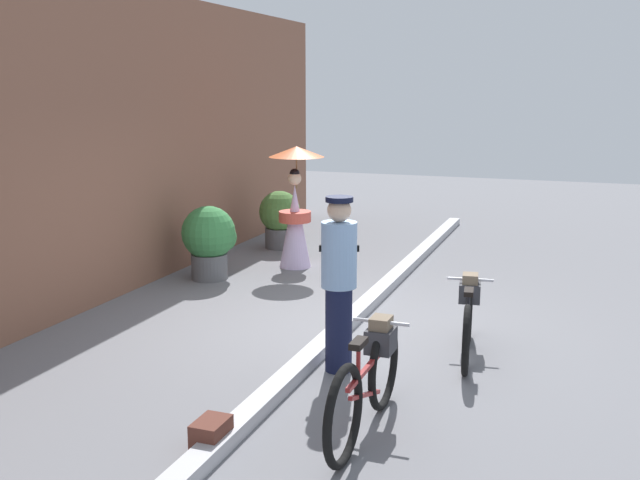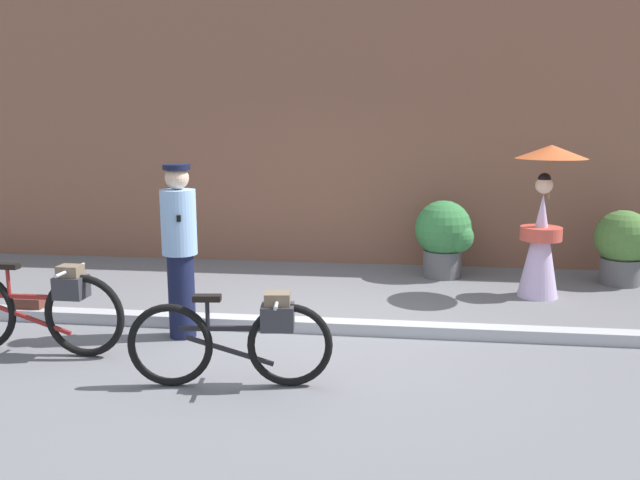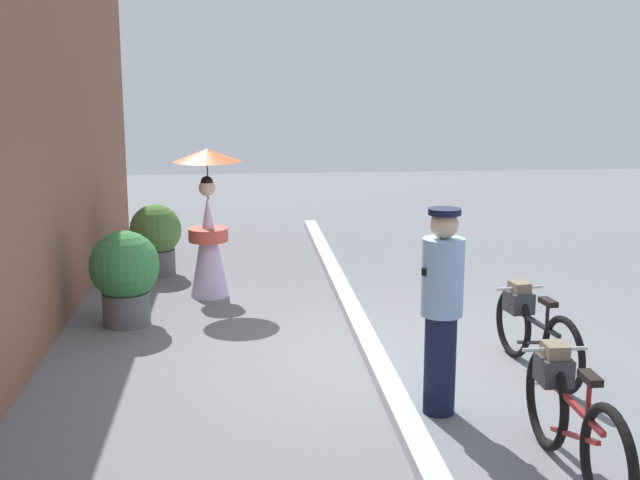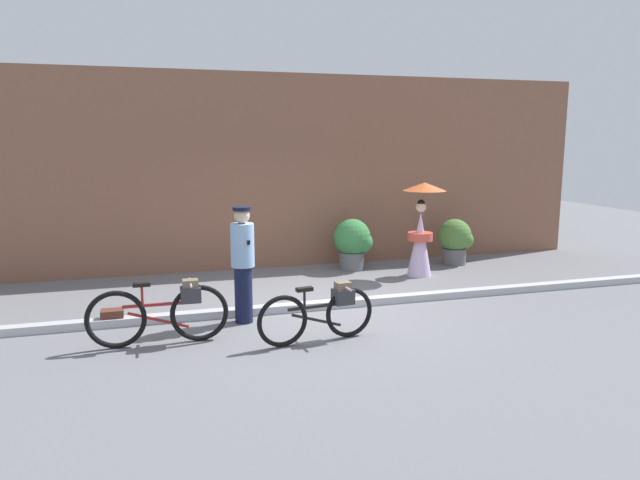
# 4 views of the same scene
# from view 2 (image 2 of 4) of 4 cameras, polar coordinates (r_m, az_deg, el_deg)

# --- Properties ---
(ground_plane) EXTENTS (30.00, 30.00, 0.00)m
(ground_plane) POSITION_cam_2_polar(r_m,az_deg,el_deg) (6.59, -0.41, -8.12)
(ground_plane) COLOR slate
(building_wall) EXTENTS (14.00, 0.40, 3.99)m
(building_wall) POSITION_cam_2_polar(r_m,az_deg,el_deg) (9.64, 2.37, 9.84)
(building_wall) COLOR brown
(building_wall) RESTS_ON ground_plane
(sidewalk_curb) EXTENTS (14.00, 0.20, 0.12)m
(sidewalk_curb) POSITION_cam_2_polar(r_m,az_deg,el_deg) (6.57, -0.41, -7.63)
(sidewalk_curb) COLOR #B2B2B7
(sidewalk_curb) RESTS_ON ground_plane
(bicycle_near_officer) EXTENTS (1.82, 0.48, 0.85)m
(bicycle_near_officer) POSITION_cam_2_polar(r_m,az_deg,el_deg) (6.39, -23.94, -5.53)
(bicycle_near_officer) COLOR black
(bicycle_near_officer) RESTS_ON ground_plane
(bicycle_far_side) EXTENTS (1.64, 0.48, 0.78)m
(bicycle_far_side) POSITION_cam_2_polar(r_m,az_deg,el_deg) (5.21, -7.19, -8.62)
(bicycle_far_side) COLOR black
(bicycle_far_side) RESTS_ON ground_plane
(person_officer) EXTENTS (0.34, 0.37, 1.71)m
(person_officer) POSITION_cam_2_polar(r_m,az_deg,el_deg) (6.35, -12.40, -0.57)
(person_officer) COLOR #141938
(person_officer) RESTS_ON ground_plane
(person_with_parasol) EXTENTS (0.84, 0.84, 1.84)m
(person_with_parasol) POSITION_cam_2_polar(r_m,az_deg,el_deg) (8.11, 19.27, 1.66)
(person_with_parasol) COLOR silver
(person_with_parasol) RESTS_ON ground_plane
(potted_plant_by_door) EXTENTS (0.79, 0.77, 1.06)m
(potted_plant_by_door) POSITION_cam_2_polar(r_m,az_deg,el_deg) (8.86, 11.06, 0.44)
(potted_plant_by_door) COLOR #59595B
(potted_plant_by_door) RESTS_ON ground_plane
(potted_plant_small) EXTENTS (0.72, 0.71, 0.98)m
(potted_plant_small) POSITION_cam_2_polar(r_m,az_deg,el_deg) (9.20, 25.49, -0.35)
(potted_plant_small) COLOR #59595B
(potted_plant_small) RESTS_ON ground_plane
(backpack_on_pavement) EXTENTS (0.32, 0.22, 0.23)m
(backpack_on_pavement) POSITION_cam_2_polar(r_m,az_deg,el_deg) (7.67, -24.35, -5.45)
(backpack_on_pavement) COLOR #592D23
(backpack_on_pavement) RESTS_ON ground_plane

